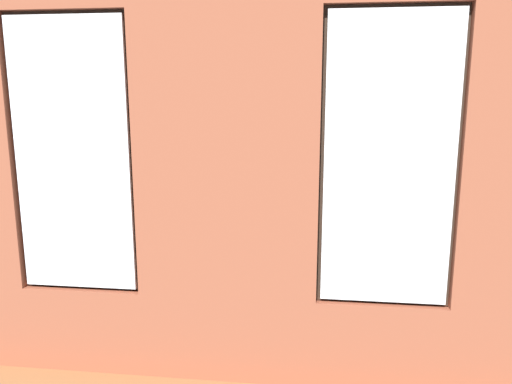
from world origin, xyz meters
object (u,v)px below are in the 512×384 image
Objects in this scene: media_console at (37,238)px; remote_black at (255,236)px; couch_left at (511,268)px; table_plant_small at (214,226)px; potted_plant_by_left_couch at (439,219)px; remote_gray at (248,233)px; potted_plant_near_tv at (28,231)px; coffee_table at (248,238)px; potted_plant_mid_room_small at (338,215)px; tv_flatscreen at (33,189)px; remote_silver at (236,230)px; couch_by_window at (228,300)px; cup_ceramic at (279,227)px; papasan_chair at (217,201)px.

remote_black is at bearing 176.23° from media_console.
media_console is (5.71, -0.72, -0.09)m from couch_left.
potted_plant_by_left_couch reaches higher than table_plant_small.
remote_gray is 2.50m from potted_plant_near_tv.
coffee_table is 1.98× the size of potted_plant_mid_room_small.
remote_gray is 0.14× the size of tv_flatscreen.
couch_by_window is at bearing 125.95° from remote_silver.
remote_silver is 0.14× the size of tv_flatscreen.
tv_flatscreen is at bearing -90.00° from media_console.
remote_black is 0.16m from remote_gray.
potted_plant_by_left_couch is (-1.34, 0.06, 0.00)m from potted_plant_mid_room_small.
coffee_table is at bearing 38.37° from potted_plant_mid_room_small.
coffee_table is 7.91× the size of remote_silver.
couch_by_window is at bearing 105.56° from table_plant_small.
potted_plant_by_left_couch is (-4.77, -1.80, -0.17)m from potted_plant_near_tv.
cup_ceramic is 0.38m from remote_black.
potted_plant_mid_room_small is 1.35m from potted_plant_by_left_couch.
coffee_table is at bearing 178.57° from media_console.
papasan_chair reaches higher than remote_black.
potted_plant_by_left_couch reaches higher than media_console.
papasan_chair reaches higher than media_console.
papasan_chair reaches higher than remote_silver.
couch_by_window is 1.71× the size of media_console.
potted_plant_mid_room_small is 3.90m from potted_plant_near_tv.
couch_left is 1.80× the size of media_console.
table_plant_small is at bearing -156.02° from potted_plant_near_tv.
remote_black is (0.27, 0.27, -0.04)m from cup_ceramic.
table_plant_small reaches higher than coffee_table.
tv_flatscreen is (2.84, -0.07, 0.53)m from coffee_table.
couch_left is 2.82m from remote_black.
papasan_chair is at bearing -21.21° from potted_plant_mid_room_small.
remote_black is 1.44m from potted_plant_mid_room_small.
potted_plant_by_left_couch is at bearing -135.61° from remote_silver.
papasan_chair is at bearing -40.90° from remote_silver.
remote_silver is at bearing -31.35° from coffee_table.
couch_left is at bearing 172.81° from tv_flatscreen.
potted_plant_mid_room_small is at bearing -111.20° from couch_by_window.
potted_plant_by_left_couch is at bearing -171.87° from tv_flatscreen.
tv_flatscreen is (2.44, -0.20, 0.37)m from table_plant_small.
couch_left is 1.77× the size of tv_flatscreen.
cup_ceramic reaches higher than media_console.
couch_by_window is 2.94× the size of potted_plant_mid_room_small.
coffee_table is at bearing 27.16° from remote_black.
coffee_table is 12.45× the size of cup_ceramic.
table_plant_small is at bearing 72.65° from remote_silver.
remote_black is 2.95m from media_console.
potted_plant_mid_room_small is (1.74, -1.54, 0.13)m from couch_left.
potted_plant_near_tv is (2.67, 1.11, 0.17)m from cup_ceramic.
tv_flatscreen is (2.91, -1.90, 0.57)m from couch_by_window.
potted_plant_near_tv is at bearing -19.89° from couch_by_window.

